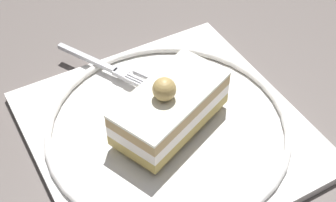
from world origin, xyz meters
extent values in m
plane|color=#59504C|center=(0.00, 0.00, 0.00)|extent=(2.40, 2.40, 0.00)
cube|color=white|center=(0.02, 0.02, 0.01)|extent=(0.29, 0.29, 0.01)
torus|color=white|center=(0.02, 0.02, 0.01)|extent=(0.28, 0.28, 0.01)
cube|color=tan|center=(0.02, 0.02, 0.02)|extent=(0.12, 0.08, 0.01)
cube|color=white|center=(0.02, 0.02, 0.04)|extent=(0.12, 0.08, 0.01)
cube|color=tan|center=(0.02, 0.02, 0.05)|extent=(0.12, 0.08, 0.01)
cube|color=white|center=(0.02, 0.02, 0.06)|extent=(0.12, 0.08, 0.00)
sphere|color=tan|center=(0.03, 0.02, 0.07)|extent=(0.02, 0.02, 0.02)
cube|color=silver|center=(0.03, -0.11, 0.02)|extent=(0.03, 0.08, 0.00)
cube|color=silver|center=(0.02, -0.07, 0.02)|extent=(0.01, 0.02, 0.00)
cube|color=silver|center=(0.01, -0.04, 0.02)|extent=(0.01, 0.03, 0.00)
cube|color=silver|center=(0.01, -0.04, 0.02)|extent=(0.01, 0.03, 0.00)
cube|color=silver|center=(0.01, -0.04, 0.02)|extent=(0.01, 0.03, 0.00)
cube|color=silver|center=(0.00, -0.04, 0.02)|extent=(0.01, 0.03, 0.00)
camera|label=1|loc=(0.23, 0.26, 0.37)|focal=53.61mm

